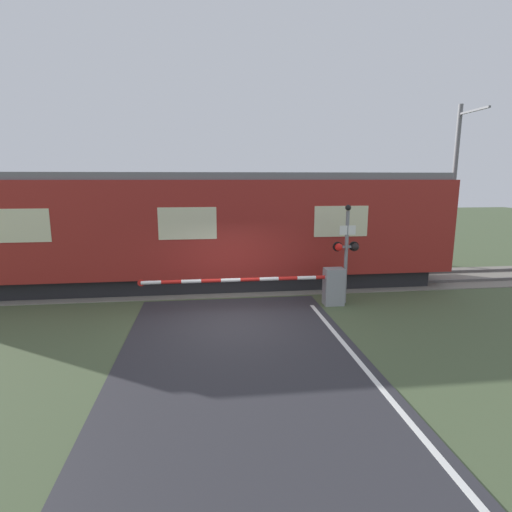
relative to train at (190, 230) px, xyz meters
name	(u,v)px	position (x,y,z in m)	size (l,w,h in m)	color
ground_plane	(234,321)	(1.31, -3.78, -2.09)	(80.00, 80.00, 0.00)	#475638
track_bed	(227,285)	(1.31, 0.00, -2.06)	(36.00, 3.20, 0.13)	slate
train	(190,230)	(0.00, 0.00, 0.00)	(18.58, 2.72, 4.08)	black
crossing_barrier	(316,285)	(3.93, -2.71, -1.44)	(6.22, 0.44, 1.16)	gray
signal_post	(347,248)	(4.89, -2.59, -0.32)	(0.82, 0.26, 3.10)	gray
catenary_pole	(454,185)	(11.30, 2.05, 1.54)	(0.20, 1.90, 6.94)	slate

